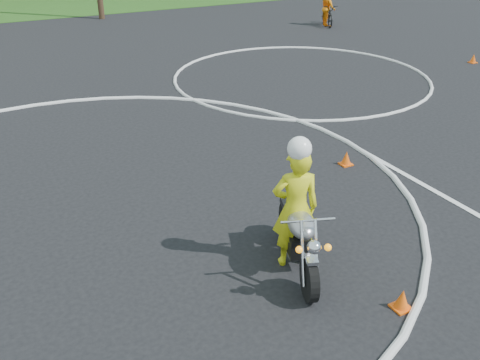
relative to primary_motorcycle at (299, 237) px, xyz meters
name	(u,v)px	position (x,y,z in m)	size (l,w,h in m)	color
ground	(135,296)	(-2.35, 0.49, -0.54)	(120.00, 120.00, 0.00)	black
course_markings	(170,153)	(-0.18, 4.84, -0.54)	(19.05, 19.05, 0.12)	silver
primary_motorcycle	(299,237)	(0.00, 0.00, 0.00)	(1.03, 2.04, 1.12)	black
rider_primary_grp	(296,205)	(0.01, 0.14, 0.46)	(0.80, 0.66, 2.08)	yellow
rider_second_grp	(328,12)	(11.40, 15.03, 0.06)	(1.26, 1.89, 1.72)	black
traffic_cones	(280,190)	(0.92, 2.01, -0.41)	(17.92, 8.86, 0.30)	#FF5B0D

